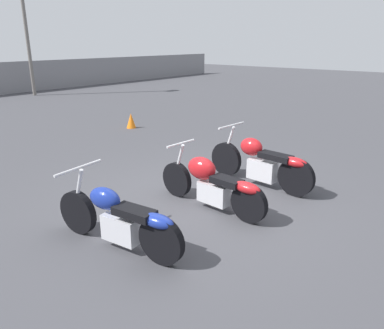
{
  "coord_description": "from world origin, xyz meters",
  "views": [
    {
      "loc": [
        -4.27,
        -3.45,
        2.48
      ],
      "look_at": [
        0.0,
        0.06,
        0.65
      ],
      "focal_mm": 35.0,
      "sensor_mm": 36.0,
      "label": 1
    }
  ],
  "objects_px": {
    "motorcycle_slot_2": "(261,163)",
    "motorcycle_slot_1": "(212,183)",
    "motorcycle_slot_0": "(119,219)",
    "traffic_cone_near": "(131,121)",
    "light_pole_right": "(23,4)"
  },
  "relations": [
    {
      "from": "motorcycle_slot_2",
      "to": "motorcycle_slot_1",
      "type": "bearing_deg",
      "value": 179.66
    },
    {
      "from": "motorcycle_slot_0",
      "to": "traffic_cone_near",
      "type": "distance_m",
      "value": 6.88
    },
    {
      "from": "motorcycle_slot_1",
      "to": "traffic_cone_near",
      "type": "distance_m",
      "value": 6.02
    },
    {
      "from": "traffic_cone_near",
      "to": "motorcycle_slot_0",
      "type": "bearing_deg",
      "value": -132.95
    },
    {
      "from": "light_pole_right",
      "to": "motorcycle_slot_2",
      "type": "bearing_deg",
      "value": -103.82
    },
    {
      "from": "light_pole_right",
      "to": "motorcycle_slot_2",
      "type": "relative_size",
      "value": 3.17
    },
    {
      "from": "light_pole_right",
      "to": "traffic_cone_near",
      "type": "height_order",
      "value": "light_pole_right"
    },
    {
      "from": "motorcycle_slot_0",
      "to": "motorcycle_slot_1",
      "type": "relative_size",
      "value": 0.99
    },
    {
      "from": "motorcycle_slot_2",
      "to": "traffic_cone_near",
      "type": "height_order",
      "value": "motorcycle_slot_2"
    },
    {
      "from": "light_pole_right",
      "to": "traffic_cone_near",
      "type": "bearing_deg",
      "value": -101.53
    },
    {
      "from": "motorcycle_slot_0",
      "to": "traffic_cone_near",
      "type": "height_order",
      "value": "motorcycle_slot_0"
    },
    {
      "from": "motorcycle_slot_0",
      "to": "light_pole_right",
      "type": "bearing_deg",
      "value": 58.03
    },
    {
      "from": "motorcycle_slot_2",
      "to": "traffic_cone_near",
      "type": "distance_m",
      "value": 5.58
    },
    {
      "from": "motorcycle_slot_2",
      "to": "motorcycle_slot_0",
      "type": "bearing_deg",
      "value": 178.7
    },
    {
      "from": "motorcycle_slot_2",
      "to": "traffic_cone_near",
      "type": "relative_size",
      "value": 4.8
    }
  ]
}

